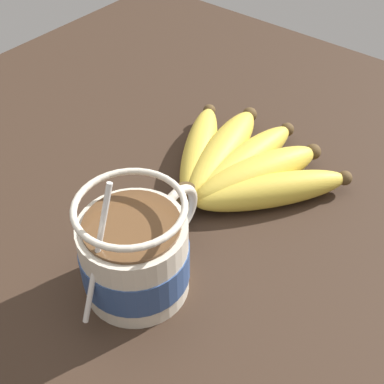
# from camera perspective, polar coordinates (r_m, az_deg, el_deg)

# --- Properties ---
(table) EXTENTS (0.97, 0.97, 0.04)m
(table) POSITION_cam_1_polar(r_m,az_deg,el_deg) (0.57, -0.40, -6.29)
(table) COLOR #332319
(table) RESTS_ON ground
(coffee_mug) EXTENTS (0.16, 0.10, 0.14)m
(coffee_mug) POSITION_cam_1_polar(r_m,az_deg,el_deg) (0.49, -5.94, -6.68)
(coffee_mug) COLOR beige
(coffee_mug) RESTS_ON table
(banana_bunch) EXTENTS (0.20, 0.23, 0.04)m
(banana_bunch) POSITION_cam_1_polar(r_m,az_deg,el_deg) (0.61, 4.99, 2.89)
(banana_bunch) COLOR #4C381E
(banana_bunch) RESTS_ON table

